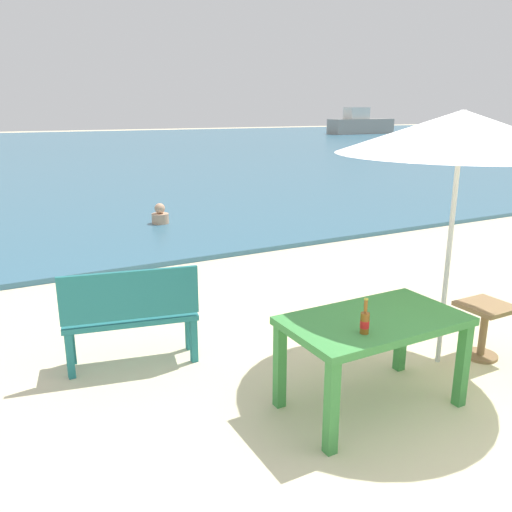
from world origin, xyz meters
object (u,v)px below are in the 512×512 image
(picnic_table_green, at_px, (374,331))
(boat_ferry, at_px, (360,124))
(bench_teal_center, at_px, (131,311))
(side_table_wood, at_px, (484,323))
(swimmer_person, at_px, (160,216))
(patio_umbrella, at_px, (461,132))
(beer_bottle_amber, at_px, (365,321))

(picnic_table_green, xyz_separation_m, boat_ferry, (29.89, 36.47, 0.28))
(bench_teal_center, bearing_deg, side_table_wood, -25.41)
(side_table_wood, relative_size, swimmer_person, 1.32)
(side_table_wood, xyz_separation_m, bench_teal_center, (-2.98, 1.42, 0.19))
(picnic_table_green, height_order, boat_ferry, boat_ferry)
(bench_teal_center, bearing_deg, swimmer_person, 69.11)
(picnic_table_green, bearing_deg, patio_umbrella, 14.47)
(swimmer_person, distance_m, boat_ferry, 41.41)
(side_table_wood, relative_size, boat_ferry, 0.08)
(side_table_wood, distance_m, boat_ferry, 46.10)
(patio_umbrella, distance_m, swimmer_person, 7.13)
(patio_umbrella, bearing_deg, bench_teal_center, 153.20)
(patio_umbrella, bearing_deg, picnic_table_green, -165.53)
(beer_bottle_amber, bearing_deg, boat_ferry, 50.57)
(patio_umbrella, distance_m, bench_teal_center, 3.26)
(bench_teal_center, relative_size, swimmer_person, 3.05)
(patio_umbrella, xyz_separation_m, bench_teal_center, (-2.55, 1.29, -1.58))
(bench_teal_center, bearing_deg, beer_bottle_amber, -55.36)
(boat_ferry, bearing_deg, picnic_table_green, -129.34)
(picnic_table_green, xyz_separation_m, bench_teal_center, (-1.47, 1.56, -0.11))
(bench_teal_center, xyz_separation_m, boat_ferry, (31.36, 34.90, 0.39))
(beer_bottle_amber, xyz_separation_m, swimmer_person, (0.92, 7.34, -0.61))
(swimmer_person, bearing_deg, beer_bottle_amber, -97.13)
(side_table_wood, xyz_separation_m, swimmer_person, (-0.85, 7.00, -0.11))
(picnic_table_green, distance_m, beer_bottle_amber, 0.38)
(picnic_table_green, relative_size, bench_teal_center, 1.12)
(bench_teal_center, height_order, swimmer_person, bench_teal_center)
(picnic_table_green, distance_m, patio_umbrella, 1.84)
(patio_umbrella, distance_m, boat_ferry, 46.28)
(picnic_table_green, height_order, patio_umbrella, patio_umbrella)
(beer_bottle_amber, bearing_deg, picnic_table_green, 36.10)
(picnic_table_green, relative_size, boat_ferry, 0.21)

